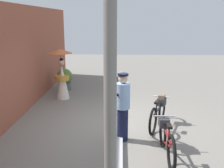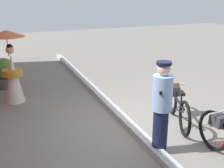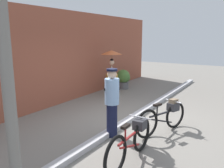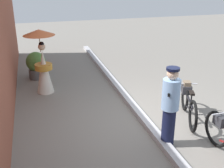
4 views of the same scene
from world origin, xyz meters
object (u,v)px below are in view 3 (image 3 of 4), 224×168
object	(u,v)px
bicycle_near_officer	(131,141)
bicycle_far_side	(164,116)
person_with_parasol	(112,72)
potted_plant_by_door	(123,78)
utility_pole	(3,34)
person_officer	(112,101)

from	to	relation	value
bicycle_near_officer	bicycle_far_side	world-z (taller)	bicycle_near_officer
person_with_parasol	potted_plant_by_door	distance (m)	1.37
bicycle_far_side	utility_pole	size ratio (longest dim) A/B	0.35
person_officer	utility_pole	world-z (taller)	utility_pole
person_officer	person_with_parasol	bearing A→B (deg)	32.48
bicycle_far_side	person_officer	bearing A→B (deg)	132.89
bicycle_near_officer	utility_pole	xyz separation A→B (m)	(-1.74, 1.11, 1.99)
bicycle_near_officer	utility_pole	bearing A→B (deg)	147.55
bicycle_near_officer	utility_pole	world-z (taller)	utility_pole
bicycle_far_side	person_officer	xyz separation A→B (m)	(-0.90, 0.97, 0.46)
bicycle_near_officer	potted_plant_by_door	distance (m)	6.38
potted_plant_by_door	bicycle_far_side	bearing A→B (deg)	-138.88
bicycle_far_side	utility_pole	world-z (taller)	utility_pole
person_with_parasol	bicycle_near_officer	bearing A→B (deg)	-143.46
bicycle_near_officer	bicycle_far_side	distance (m)	1.66
potted_plant_by_door	person_with_parasol	bearing A→B (deg)	-172.50
bicycle_near_officer	person_with_parasol	world-z (taller)	person_with_parasol
person_officer	utility_pole	bearing A→B (deg)	175.74
person_officer	potted_plant_by_door	world-z (taller)	person_officer
bicycle_far_side	potted_plant_by_door	distance (m)	5.07
bicycle_near_officer	utility_pole	size ratio (longest dim) A/B	0.37
potted_plant_by_door	utility_pole	size ratio (longest dim) A/B	0.18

